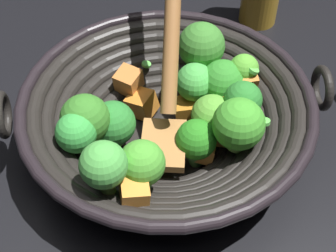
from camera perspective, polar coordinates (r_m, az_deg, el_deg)
The scene contains 2 objects.
ground_plane at distance 0.63m, azimuth -0.15°, elevation -2.24°, with size 4.00×4.00×0.00m, color black.
wok at distance 0.59m, azimuth 0.08°, elevation 1.35°, with size 0.35×0.38×0.28m.
Camera 1 is at (0.40, 0.04, 0.48)m, focal length 54.32 mm.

